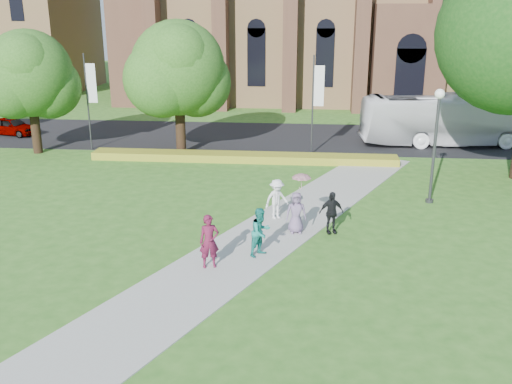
# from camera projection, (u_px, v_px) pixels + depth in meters

# --- Properties ---
(ground) EXTENTS (160.00, 160.00, 0.00)m
(ground) POSITION_uv_depth(u_px,v_px,m) (255.00, 253.00, 21.00)
(ground) COLOR #30651E
(ground) RESTS_ON ground
(road) EXTENTS (160.00, 10.00, 0.02)m
(road) POSITION_uv_depth(u_px,v_px,m) (283.00, 137.00, 39.96)
(road) COLOR black
(road) RESTS_ON ground
(footpath) EXTENTS (15.58, 28.54, 0.04)m
(footpath) POSITION_uv_depth(u_px,v_px,m) (258.00, 242.00, 21.94)
(footpath) COLOR #B2B2A8
(footpath) RESTS_ON ground
(flower_hedge) EXTENTS (18.00, 1.40, 0.45)m
(flower_hedge) POSITION_uv_depth(u_px,v_px,m) (243.00, 157.00, 33.63)
(flower_hedge) COLOR gold
(flower_hedge) RESTS_ON ground
(streetlamp) EXTENTS (0.44, 0.44, 5.24)m
(streetlamp) POSITION_uv_depth(u_px,v_px,m) (436.00, 133.00, 25.48)
(streetlamp) COLOR #38383D
(streetlamp) RESTS_ON ground
(street_tree_0) EXTENTS (5.20, 5.20, 7.50)m
(street_tree_0) POSITION_uv_depth(u_px,v_px,m) (29.00, 74.00, 34.14)
(street_tree_0) COLOR #332114
(street_tree_0) RESTS_ON ground
(street_tree_1) EXTENTS (5.60, 5.60, 8.05)m
(street_tree_1) POSITION_uv_depth(u_px,v_px,m) (178.00, 68.00, 33.69)
(street_tree_1) COLOR #332114
(street_tree_1) RESTS_ON ground
(banner_pole_0) EXTENTS (0.70, 0.10, 6.00)m
(banner_pole_0) POSITION_uv_depth(u_px,v_px,m) (315.00, 100.00, 34.18)
(banner_pole_0) COLOR #38383D
(banner_pole_0) RESTS_ON ground
(banner_pole_1) EXTENTS (0.70, 0.10, 6.00)m
(banner_pole_1) POSITION_uv_depth(u_px,v_px,m) (89.00, 96.00, 35.45)
(banner_pole_1) COLOR #38383D
(banner_pole_1) RESTS_ON ground
(tour_coach) EXTENTS (12.09, 3.84, 3.31)m
(tour_coach) POSITION_uv_depth(u_px,v_px,m) (453.00, 120.00, 37.17)
(tour_coach) COLOR white
(tour_coach) RESTS_ON road
(car_0) EXTENTS (3.97, 2.39, 1.26)m
(car_0) POSITION_uv_depth(u_px,v_px,m) (12.00, 126.00, 40.40)
(car_0) COLOR gray
(car_0) RESTS_ON road
(pedestrian_0) EXTENTS (0.79, 0.64, 1.89)m
(pedestrian_0) POSITION_uv_depth(u_px,v_px,m) (209.00, 241.00, 19.47)
(pedestrian_0) COLOR #59142E
(pedestrian_0) RESTS_ON footpath
(pedestrian_1) EXTENTS (1.08, 1.11, 1.79)m
(pedestrian_1) POSITION_uv_depth(u_px,v_px,m) (261.00, 232.00, 20.42)
(pedestrian_1) COLOR #197D70
(pedestrian_1) RESTS_ON footpath
(pedestrian_2) EXTENTS (1.28, 1.15, 1.72)m
(pedestrian_2) POSITION_uv_depth(u_px,v_px,m) (277.00, 199.00, 24.09)
(pedestrian_2) COLOR silver
(pedestrian_2) RESTS_ON footpath
(pedestrian_3) EXTENTS (1.08, 0.70, 1.71)m
(pedestrian_3) POSITION_uv_depth(u_px,v_px,m) (331.00, 212.00, 22.52)
(pedestrian_3) COLOR black
(pedestrian_3) RESTS_ON footpath
(pedestrian_4) EXTENTS (0.88, 0.64, 1.67)m
(pedestrian_4) POSITION_uv_depth(u_px,v_px,m) (296.00, 213.00, 22.56)
(pedestrian_4) COLOR slate
(pedestrian_4) RESTS_ON footpath
(parasol) EXTENTS (0.83, 0.83, 0.66)m
(parasol) POSITION_uv_depth(u_px,v_px,m) (301.00, 184.00, 22.28)
(parasol) COLOR #C58B9B
(parasol) RESTS_ON pedestrian_4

